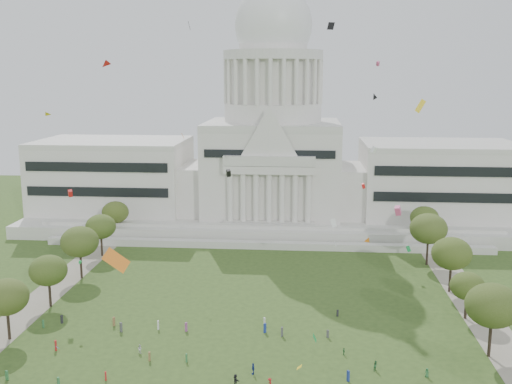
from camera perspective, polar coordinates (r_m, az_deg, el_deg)
capitol at (r=201.04m, az=1.59°, el=3.28°), size 160.00×64.50×91.30m
path_left at (r=138.54m, az=-21.12°, el=-10.68°), size 8.00×160.00×0.04m
path_right at (r=131.00m, az=21.34°, el=-11.97°), size 8.00×160.00×0.04m
row_tree_l_2 at (r=123.76m, az=-22.70°, el=-9.22°), size 8.42×8.42×11.97m
row_tree_r_2 at (r=115.25m, az=21.60°, el=-10.02°), size 9.55×9.55×13.58m
row_tree_l_3 at (r=137.56m, az=-19.18°, el=-7.07°), size 8.12×8.12×11.55m
row_tree_r_3 at (r=131.55m, az=19.48°, el=-8.44°), size 7.01×7.01×9.98m
row_tree_l_4 at (r=153.55m, az=-16.45°, el=-4.56°), size 9.29×9.29×13.21m
row_tree_r_4 at (r=145.31m, az=18.14°, el=-5.59°), size 9.19×9.19×13.06m
row_tree_l_5 at (r=171.02m, az=-14.57°, el=-3.21°), size 8.33×8.33×11.85m
row_tree_r_5 at (r=163.83m, az=16.11°, el=-3.38°), size 9.82×9.82×13.96m
row_tree_l_6 at (r=188.26m, az=-13.25°, el=-1.89°), size 8.19×8.19×11.64m
row_tree_r_6 at (r=181.72m, az=15.76°, el=-2.41°), size 8.42×8.42×11.97m
person_0 at (r=108.15m, az=15.97°, el=-16.22°), size 0.94×0.89×1.61m
person_2 at (r=108.19m, az=11.34°, el=-15.93°), size 0.97×1.00×1.77m
person_3 at (r=101.14m, az=1.32°, el=-17.74°), size 0.90×1.26×1.75m
person_4 at (r=105.13m, az=-0.28°, el=-16.47°), size 0.97×1.31×2.00m
person_5 at (r=101.97m, az=-1.96°, el=-17.44°), size 1.58×1.88×1.93m
person_8 at (r=114.10m, az=-11.00°, el=-14.45°), size 0.93×0.73×1.67m
person_10 at (r=112.63m, az=8.37°, el=-14.80°), size 0.66×0.90×1.38m
distant_crowd at (r=113.28m, az=-9.00°, el=-14.55°), size 59.75×41.28×1.95m
kite_swarm at (r=96.20m, az=0.34°, el=-1.39°), size 94.46×104.65×59.40m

